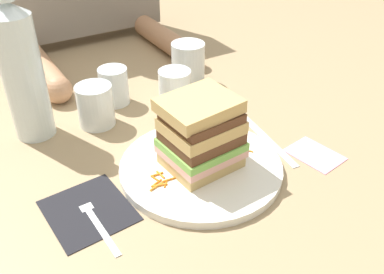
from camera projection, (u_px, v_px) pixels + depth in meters
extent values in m
plane|color=#9E8460|center=(197.00, 161.00, 0.78)|extent=(3.00, 3.00, 0.00)
cylinder|color=white|center=(201.00, 167.00, 0.75)|extent=(0.29, 0.29, 0.01)
cube|color=tan|center=(201.00, 159.00, 0.74)|extent=(0.13, 0.11, 0.02)
cube|color=#E0A393|center=(201.00, 151.00, 0.73)|extent=(0.13, 0.12, 0.01)
cube|color=#7AB74C|center=(201.00, 144.00, 0.72)|extent=(0.13, 0.12, 0.01)
cube|color=#56331E|center=(201.00, 136.00, 0.71)|extent=(0.12, 0.11, 0.02)
cube|color=tan|center=(201.00, 126.00, 0.70)|extent=(0.13, 0.11, 0.02)
cube|color=#56331E|center=(202.00, 116.00, 0.69)|extent=(0.12, 0.11, 0.02)
cube|color=tan|center=(199.00, 105.00, 0.68)|extent=(0.13, 0.11, 0.03)
cylinder|color=orange|center=(166.00, 183.00, 0.70)|extent=(0.02, 0.02, 0.00)
cylinder|color=orange|center=(156.00, 183.00, 0.70)|extent=(0.02, 0.01, 0.00)
cylinder|color=orange|center=(157.00, 174.00, 0.72)|extent=(0.02, 0.01, 0.00)
cylinder|color=orange|center=(157.00, 186.00, 0.69)|extent=(0.03, 0.01, 0.00)
cylinder|color=orange|center=(169.00, 179.00, 0.71)|extent=(0.03, 0.01, 0.00)
cylinder|color=orange|center=(160.00, 185.00, 0.70)|extent=(0.03, 0.01, 0.00)
cylinder|color=orange|center=(155.00, 178.00, 0.71)|extent=(0.01, 0.02, 0.00)
cylinder|color=orange|center=(160.00, 175.00, 0.72)|extent=(0.01, 0.02, 0.00)
cylinder|color=orange|center=(237.00, 151.00, 0.78)|extent=(0.02, 0.02, 0.00)
cylinder|color=orange|center=(241.00, 147.00, 0.79)|extent=(0.02, 0.01, 0.00)
cylinder|color=orange|center=(234.00, 148.00, 0.78)|extent=(0.03, 0.01, 0.00)
cylinder|color=orange|center=(238.00, 141.00, 0.80)|extent=(0.01, 0.03, 0.00)
cylinder|color=orange|center=(247.00, 150.00, 0.78)|extent=(0.02, 0.02, 0.00)
cylinder|color=orange|center=(240.00, 153.00, 0.77)|extent=(0.03, 0.01, 0.00)
cylinder|color=orange|center=(227.00, 143.00, 0.80)|extent=(0.02, 0.02, 0.00)
cube|color=black|center=(88.00, 210.00, 0.67)|extent=(0.13, 0.14, 0.00)
cube|color=silver|center=(102.00, 230.00, 0.63)|extent=(0.01, 0.11, 0.00)
cube|color=silver|center=(86.00, 206.00, 0.67)|extent=(0.02, 0.02, 0.00)
cylinder|color=silver|center=(85.00, 194.00, 0.70)|extent=(0.00, 0.04, 0.00)
cylinder|color=silver|center=(81.00, 195.00, 0.69)|extent=(0.00, 0.04, 0.00)
cylinder|color=silver|center=(78.00, 197.00, 0.69)|extent=(0.00, 0.04, 0.00)
cylinder|color=silver|center=(75.00, 198.00, 0.69)|extent=(0.00, 0.04, 0.00)
cube|color=silver|center=(282.00, 153.00, 0.80)|extent=(0.03, 0.10, 0.00)
cube|color=silver|center=(254.00, 127.00, 0.87)|extent=(0.03, 0.11, 0.00)
cylinder|color=white|center=(175.00, 91.00, 0.91)|extent=(0.07, 0.07, 0.09)
cylinder|color=#E55638|center=(175.00, 99.00, 0.92)|extent=(0.06, 0.06, 0.05)
cylinder|color=silver|center=(24.00, 79.00, 0.79)|extent=(0.08, 0.08, 0.24)
cone|color=silver|center=(7.00, 8.00, 0.71)|extent=(0.08, 0.08, 0.02)
cylinder|color=silver|center=(114.00, 86.00, 0.94)|extent=(0.06, 0.06, 0.08)
cylinder|color=silver|center=(188.00, 63.00, 1.02)|extent=(0.08, 0.08, 0.10)
cylinder|color=silver|center=(95.00, 106.00, 0.86)|extent=(0.07, 0.07, 0.09)
cube|color=pink|center=(315.00, 154.00, 0.79)|extent=(0.09, 0.11, 0.00)
cylinder|color=tan|center=(41.00, 67.00, 1.05)|extent=(0.06, 0.28, 0.06)
cylinder|color=tan|center=(166.00, 40.00, 1.20)|extent=(0.06, 0.28, 0.06)
sphere|color=tan|center=(58.00, 90.00, 0.95)|extent=(0.06, 0.06, 0.06)
sphere|color=tan|center=(192.00, 57.00, 1.10)|extent=(0.06, 0.06, 0.06)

